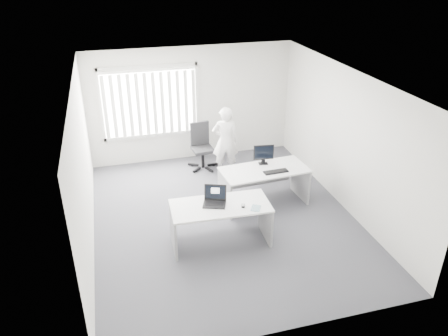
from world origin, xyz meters
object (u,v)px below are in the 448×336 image
object	(u,v)px
desk_near	(220,216)
person	(225,141)
office_chair	(202,154)
desk_far	(264,179)
laptop	(214,197)
monitor	(264,155)

from	to	relation	value
desk_near	person	bearing A→B (deg)	75.17
office_chair	desk_near	bearing A→B (deg)	-101.76
desk_far	laptop	size ratio (longest dim) A/B	4.62
laptop	monitor	bearing A→B (deg)	63.87
desk_far	monitor	world-z (taller)	monitor
office_chair	person	world-z (taller)	person
desk_near	desk_far	size ratio (longest dim) A/B	0.97
office_chair	person	distance (m)	0.82
desk_near	monitor	bearing A→B (deg)	48.69
person	office_chair	bearing A→B (deg)	-36.79
person	desk_far	bearing A→B (deg)	115.29
desk_near	person	xyz separation A→B (m)	(0.82, 2.63, 0.26)
desk_far	person	size ratio (longest dim) A/B	1.10
monitor	person	bearing A→B (deg)	117.02
office_chair	monitor	bearing A→B (deg)	-68.20
desk_far	person	world-z (taller)	person
office_chair	person	xyz separation A→B (m)	(0.45, -0.49, 0.48)
office_chair	laptop	world-z (taller)	office_chair
office_chair	person	size ratio (longest dim) A/B	0.67
person	monitor	xyz separation A→B (m)	(0.46, -1.30, 0.18)
office_chair	person	bearing A→B (deg)	-52.60
desk_far	person	xyz separation A→B (m)	(-0.40, 1.54, 0.25)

